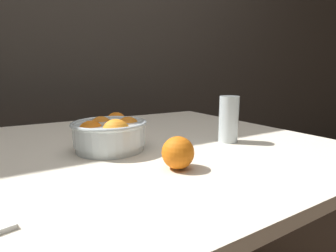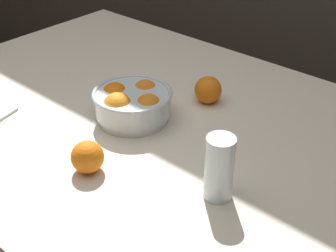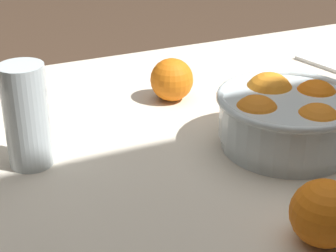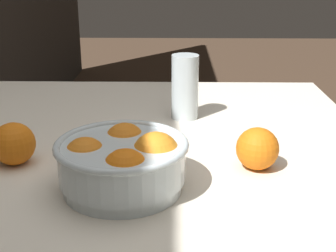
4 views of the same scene
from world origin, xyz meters
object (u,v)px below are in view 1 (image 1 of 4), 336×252
Objects in this scene: juice_glass at (228,121)px; orange_loose_near_bowl at (178,153)px; orange_loose_front at (116,123)px; fruit_bowl at (110,134)px.

juice_glass reaches higher than orange_loose_near_bowl.
juice_glass is 0.43m from orange_loose_front.
orange_loose_near_bowl is (0.09, -0.24, -0.01)m from fruit_bowl.
orange_loose_near_bowl is 0.98× the size of orange_loose_front.
fruit_bowl reaches higher than orange_loose_front.
juice_glass is at bearing -49.96° from orange_loose_front.
juice_glass reaches higher than fruit_bowl.
juice_glass is at bearing 24.23° from orange_loose_near_bowl.
fruit_bowl is at bearing 163.85° from juice_glass.
fruit_bowl is at bearing 110.13° from orange_loose_near_bowl.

